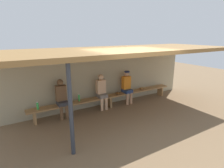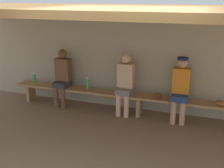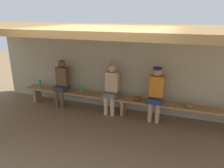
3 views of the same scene
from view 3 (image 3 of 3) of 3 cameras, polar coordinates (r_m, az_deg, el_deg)
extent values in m
plane|color=brown|center=(4.53, -3.04, -16.10)|extent=(24.00, 24.00, 0.00)
cube|color=tan|center=(5.82, 4.42, 3.67)|extent=(8.00, 0.20, 2.20)
cube|color=olive|center=(4.41, 0.09, 14.40)|extent=(8.00, 2.80, 0.12)
cube|color=#9E7547|center=(5.62, 3.02, -3.99)|extent=(6.00, 0.36, 0.05)
cube|color=#9E7547|center=(6.95, -19.27, -2.64)|extent=(0.08, 0.29, 0.41)
cube|color=#9E7547|center=(5.71, 2.98, -6.13)|extent=(0.08, 0.29, 0.41)
cube|color=#333338|center=(6.31, -13.26, -1.02)|extent=(0.32, 0.40, 0.14)
cylinder|color=brown|center=(6.34, -14.53, -3.85)|extent=(0.11, 0.11, 0.48)
cylinder|color=brown|center=(6.24, -13.16, -4.08)|extent=(0.11, 0.11, 0.48)
cube|color=brown|center=(6.28, -13.08, 2.05)|extent=(0.34, 0.20, 0.52)
sphere|color=brown|center=(6.19, -13.32, 5.34)|extent=(0.21, 0.21, 0.21)
cube|color=slate|center=(5.66, -0.24, -2.75)|extent=(0.32, 0.40, 0.14)
cylinder|color=#DBAD84|center=(5.66, -1.66, -5.92)|extent=(0.11, 0.11, 0.48)
cylinder|color=#DBAD84|center=(5.61, 0.07, -6.18)|extent=(0.11, 0.11, 0.48)
cube|color=#DBAD84|center=(5.63, 0.03, 0.67)|extent=(0.34, 0.20, 0.52)
sphere|color=#DBAD84|center=(5.53, 0.03, 4.33)|extent=(0.21, 0.21, 0.21)
cube|color=navy|center=(5.40, 11.48, -4.18)|extent=(0.32, 0.40, 0.14)
cylinder|color=tan|center=(5.39, 10.08, -7.54)|extent=(0.11, 0.11, 0.48)
cylinder|color=tan|center=(5.36, 11.98, -7.78)|extent=(0.11, 0.11, 0.48)
cube|color=orange|center=(5.36, 11.83, -0.61)|extent=(0.34, 0.20, 0.52)
sphere|color=tan|center=(5.26, 12.09, 3.21)|extent=(0.21, 0.21, 0.21)
cylinder|color=#19234C|center=(5.20, 12.09, 4.07)|extent=(0.21, 0.21, 0.05)
cylinder|color=green|center=(6.76, -18.74, 0.15)|extent=(0.07, 0.07, 0.23)
cylinder|color=white|center=(6.72, -18.84, 1.19)|extent=(0.05, 0.05, 0.02)
cylinder|color=green|center=(6.04, -8.03, -1.07)|extent=(0.06, 0.06, 0.24)
cylinder|color=white|center=(6.00, -8.08, 0.13)|extent=(0.04, 0.04, 0.02)
ellipsoid|color=brown|center=(5.49, 6.85, -3.84)|extent=(0.18, 0.25, 0.09)
ellipsoid|color=olive|center=(5.38, 19.75, -5.30)|extent=(0.28, 0.29, 0.09)
camera|label=1|loc=(4.92, -81.15, 5.56)|focal=29.22mm
camera|label=2|loc=(0.50, -127.84, -16.12)|focal=44.25mm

